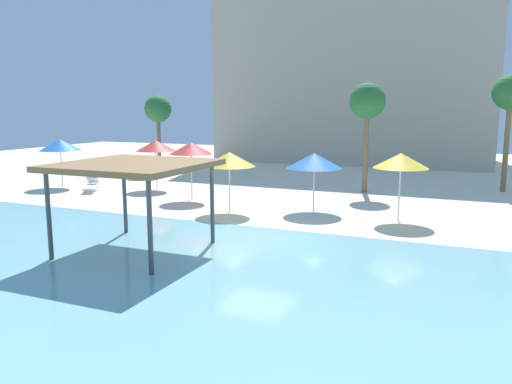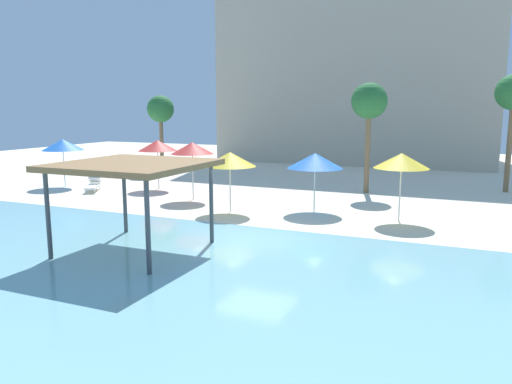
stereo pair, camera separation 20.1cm
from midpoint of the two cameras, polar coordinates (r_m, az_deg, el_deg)
ground_plane at (r=17.34m, az=0.39°, el=-5.45°), size 80.00×80.00×0.00m
lagoon_water at (r=12.89m, az=-8.93°, el=-10.85°), size 44.00×13.50×0.04m
shade_pavilion at (r=15.80m, az=-13.71°, el=2.73°), size 4.27×4.27×2.86m
beach_umbrella_blue_0 at (r=30.83m, az=-21.27°, el=5.11°), size 2.36×2.36×2.77m
beach_umbrella_blue_1 at (r=21.80m, az=7.10°, el=3.61°), size 2.45×2.45×2.60m
beach_umbrella_red_4 at (r=24.78m, az=-7.16°, el=5.05°), size 2.14×2.14×2.87m
beach_umbrella_yellow_5 at (r=21.54m, az=-2.76°, el=3.80°), size 2.28×2.28×2.65m
beach_umbrella_yellow_6 at (r=20.55m, az=16.75°, el=3.47°), size 2.20×2.20×2.76m
beach_umbrella_red_7 at (r=28.44m, az=-11.11°, el=5.30°), size 2.20×2.20×2.77m
lounge_chair_2 at (r=28.77m, az=-18.13°, el=0.77°), size 1.49×1.93×0.74m
palm_tree_2 at (r=36.08m, az=-10.82°, el=9.24°), size 1.90×1.90×5.45m
palm_tree_3 at (r=27.12m, az=13.17°, el=9.95°), size 1.90×1.90×5.87m
hotel_block_0 at (r=45.56m, az=12.10°, el=14.28°), size 22.54×11.50×16.80m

